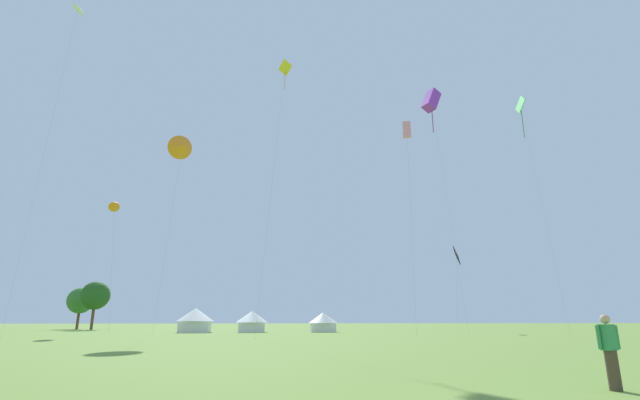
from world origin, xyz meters
TOP-DOWN VIEW (x-y plane):
  - kite_black_diamond at (21.90, 53.33)m, footprint 2.54×3.15m
  - kite_purple_box at (15.63, 43.35)m, footprint 2.74×3.55m
  - kite_orange_delta at (-13.92, 41.19)m, footprint 3.50×3.84m
  - kite_white_parafoil at (-26.40, 40.40)m, footprint 2.04×2.06m
  - kite_green_diamond at (25.07, 39.37)m, footprint 1.21×3.19m
  - kite_pink_box at (10.73, 39.05)m, footprint 1.34×2.33m
  - kite_orange_parafoil at (-23.71, 52.03)m, footprint 3.01×4.10m
  - kite_yellow_diamond at (-3.27, 34.95)m, footprint 2.80×2.17m
  - person_spectator at (3.49, 4.85)m, footprint 0.57×0.32m
  - festival_tent_left at (-13.26, 56.07)m, footprint 4.71×4.71m
  - festival_tent_center at (-5.97, 56.07)m, footprint 4.19×4.19m
  - festival_tent_right at (3.49, 56.07)m, footprint 3.91×3.91m
  - tree_distant_left at (-36.48, 79.60)m, footprint 4.46×4.46m
  - tree_distant_right at (-32.09, 73.75)m, footprint 4.58×4.58m

SIDE VIEW (x-z plane):
  - person_spectator at x=3.49m, z-range -0.02..1.71m
  - festival_tent_right at x=3.49m, z-range 0.14..2.68m
  - festival_tent_center at x=-5.97m, z-range 0.15..2.87m
  - festival_tent_left at x=-13.26m, z-range 0.16..3.23m
  - tree_distant_left at x=-36.48m, z-range 1.30..8.40m
  - tree_distant_right at x=-32.09m, z-range 1.56..9.31m
  - kite_black_diamond at x=21.90m, z-range 4.41..16.00m
  - kite_orange_parafoil at x=-23.71m, z-range 7.37..23.40m
  - kite_orange_delta at x=-13.92m, z-range 9.11..30.40m
  - kite_pink_box at x=10.73m, z-range 10.57..33.68m
  - kite_yellow_diamond at x=-3.27m, z-range 11.75..39.04m
  - kite_green_diamond at x=25.07m, z-range 12.06..39.71m
  - kite_purple_box at x=15.63m, z-range 13.38..43.27m
  - kite_white_parafoil at x=-26.40m, z-range 17.25..52.89m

